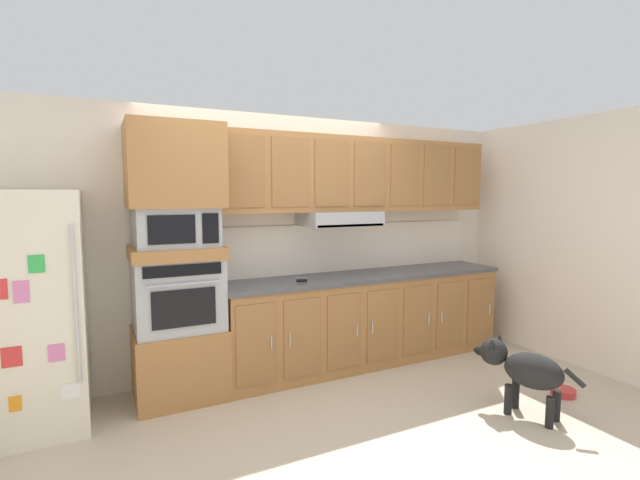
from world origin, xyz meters
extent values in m
plane|color=beige|center=(0.00, 0.00, 0.00)|extent=(9.60, 9.60, 0.00)
cube|color=silver|center=(0.00, 1.11, 1.25)|extent=(6.20, 0.12, 2.50)
cube|color=white|center=(2.80, 0.00, 1.25)|extent=(0.12, 7.10, 2.50)
cube|color=silver|center=(-2.03, 0.68, 0.88)|extent=(0.76, 0.70, 1.76)
cylinder|color=silver|center=(-1.70, 0.31, 0.98)|extent=(0.02, 0.02, 1.10)
cube|color=pink|center=(-1.84, 0.33, 0.66)|extent=(0.10, 0.01, 0.12)
cube|color=white|center=(-1.76, 0.33, 0.37)|extent=(0.12, 0.01, 0.11)
cube|color=orange|center=(-2.09, 0.33, 0.35)|extent=(0.07, 0.01, 0.10)
cube|color=green|center=(-1.92, 0.33, 1.27)|extent=(0.09, 0.01, 0.12)
cube|color=red|center=(-2.09, 0.33, 0.67)|extent=(0.12, 0.01, 0.13)
cube|color=pink|center=(-2.01, 0.33, 1.10)|extent=(0.09, 0.01, 0.15)
cube|color=#A8703D|center=(-0.96, 0.75, 0.30)|extent=(0.74, 0.62, 0.60)
cube|color=#A8AAAF|center=(-0.96, 0.75, 0.90)|extent=(0.70, 0.58, 0.60)
cube|color=black|center=(-0.96, 0.45, 0.84)|extent=(0.49, 0.01, 0.30)
cube|color=black|center=(-0.96, 0.45, 1.14)|extent=(0.60, 0.01, 0.09)
cylinder|color=#A8AAAF|center=(-0.96, 0.43, 1.03)|extent=(0.56, 0.02, 0.02)
cube|color=#A8703D|center=(-0.96, 0.75, 1.25)|extent=(0.74, 0.62, 0.10)
cube|color=#A8AAAF|center=(-0.96, 0.75, 1.46)|extent=(0.64, 0.53, 0.32)
cube|color=black|center=(-1.04, 0.48, 1.46)|extent=(0.35, 0.01, 0.22)
cube|color=black|center=(-0.74, 0.48, 1.46)|extent=(0.13, 0.01, 0.24)
cube|color=#A8703D|center=(-0.96, 0.75, 1.96)|extent=(0.74, 0.62, 0.68)
cube|color=#A8703D|center=(0.91, 0.75, 0.44)|extent=(3.00, 0.60, 0.88)
cube|color=#9A6738|center=(-0.38, 0.44, 0.46)|extent=(0.36, 0.01, 0.70)
cylinder|color=#BCBCC1|center=(-0.25, 0.43, 0.46)|extent=(0.01, 0.01, 0.12)
cube|color=#9A6738|center=(0.05, 0.44, 0.46)|extent=(0.36, 0.01, 0.70)
cylinder|color=#BCBCC1|center=(-0.08, 0.43, 0.46)|extent=(0.01, 0.01, 0.12)
cube|color=#9A6738|center=(0.48, 0.44, 0.46)|extent=(0.36, 0.01, 0.70)
cylinder|color=#BCBCC1|center=(0.61, 0.43, 0.46)|extent=(0.01, 0.01, 0.12)
cube|color=#9A6738|center=(0.91, 0.44, 0.46)|extent=(0.36, 0.01, 0.70)
cylinder|color=#BCBCC1|center=(0.78, 0.43, 0.46)|extent=(0.01, 0.01, 0.12)
cube|color=#9A6738|center=(1.33, 0.44, 0.46)|extent=(0.36, 0.01, 0.70)
cylinder|color=#BCBCC1|center=(1.46, 0.43, 0.46)|extent=(0.01, 0.01, 0.12)
cube|color=#9A6738|center=(1.76, 0.44, 0.46)|extent=(0.36, 0.01, 0.70)
cylinder|color=#BCBCC1|center=(1.64, 0.43, 0.46)|extent=(0.01, 0.01, 0.12)
cube|color=#9A6738|center=(2.19, 0.44, 0.46)|extent=(0.36, 0.01, 0.70)
cylinder|color=#BCBCC1|center=(2.32, 0.43, 0.46)|extent=(0.01, 0.01, 0.12)
cube|color=#4C4C51|center=(0.91, 0.75, 0.90)|extent=(3.04, 0.64, 0.04)
cube|color=white|center=(0.91, 1.04, 1.17)|extent=(3.04, 0.02, 0.50)
cube|color=#A8703D|center=(0.91, 0.88, 1.93)|extent=(3.00, 0.34, 0.74)
cube|color=#A8AAAF|center=(0.62, 0.81, 1.49)|extent=(0.76, 0.48, 0.14)
cube|color=black|center=(0.62, 0.59, 1.43)|extent=(0.72, 0.04, 0.02)
cube|color=#9A6738|center=(-0.38, 0.70, 1.93)|extent=(0.36, 0.01, 0.63)
cube|color=#9A6738|center=(0.05, 0.70, 1.93)|extent=(0.36, 0.01, 0.63)
cube|color=#9A6738|center=(0.48, 0.70, 1.93)|extent=(0.36, 0.01, 0.63)
cube|color=#9A6738|center=(0.91, 0.70, 1.93)|extent=(0.36, 0.01, 0.63)
cube|color=#9A6738|center=(1.33, 0.70, 1.93)|extent=(0.36, 0.01, 0.63)
cube|color=#9A6738|center=(1.76, 0.70, 1.93)|extent=(0.36, 0.01, 0.63)
cube|color=#9A6738|center=(2.19, 0.70, 1.93)|extent=(0.36, 0.01, 0.63)
cylinder|color=black|center=(0.14, 0.66, 0.93)|extent=(0.10, 0.06, 0.03)
cylinder|color=silver|center=(0.18, 0.76, 0.93)|extent=(0.11, 0.05, 0.01)
ellipsoid|color=black|center=(1.42, -0.85, 0.37)|extent=(0.40, 0.50, 0.27)
sphere|color=black|center=(1.31, -0.55, 0.45)|extent=(0.22, 0.22, 0.22)
ellipsoid|color=black|center=(1.28, -0.45, 0.43)|extent=(0.12, 0.14, 0.08)
cone|color=black|center=(1.25, -0.59, 0.54)|extent=(0.06, 0.06, 0.07)
cone|color=black|center=(1.39, -0.54, 0.54)|extent=(0.06, 0.06, 0.07)
cylinder|color=black|center=(1.51, -1.12, 0.40)|extent=(0.09, 0.16, 0.12)
cylinder|color=black|center=(1.30, -0.73, 0.12)|extent=(0.06, 0.06, 0.24)
cylinder|color=black|center=(1.44, -0.68, 0.12)|extent=(0.06, 0.06, 0.24)
cylinder|color=black|center=(1.40, -1.02, 0.12)|extent=(0.06, 0.06, 0.24)
cylinder|color=black|center=(1.54, -0.97, 0.12)|extent=(0.06, 0.06, 0.24)
cylinder|color=red|center=(1.99, -0.71, 0.03)|extent=(0.20, 0.20, 0.06)
cylinder|color=brown|center=(1.99, -0.71, 0.04)|extent=(0.15, 0.15, 0.03)
camera|label=1|loc=(-1.55, -3.12, 1.72)|focal=25.30mm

